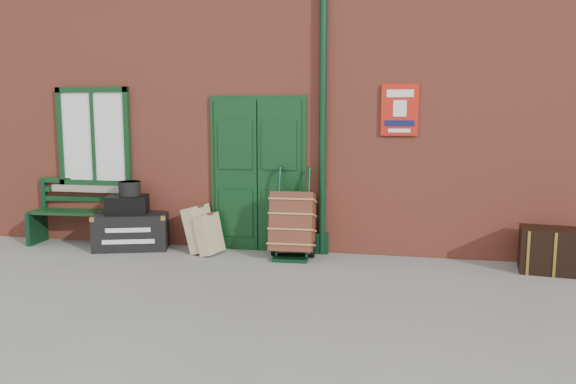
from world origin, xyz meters
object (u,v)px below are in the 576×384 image
(bench, at_px, (88,210))
(houdini_trunk, at_px, (132,231))
(dark_trunk, at_px, (553,251))
(porter_trolley, at_px, (293,224))

(bench, relative_size, houdini_trunk, 1.62)
(houdini_trunk, bearing_deg, dark_trunk, -18.52)
(houdini_trunk, height_order, dark_trunk, dark_trunk)
(porter_trolley, distance_m, dark_trunk, 3.37)
(houdini_trunk, bearing_deg, bench, 150.32)
(dark_trunk, bearing_deg, houdini_trunk, -173.57)
(bench, height_order, dark_trunk, bench)
(bench, xyz_separation_m, houdini_trunk, (0.82, -0.17, -0.26))
(houdini_trunk, distance_m, porter_trolley, 2.46)
(bench, xyz_separation_m, porter_trolley, (3.27, -0.20, -0.05))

